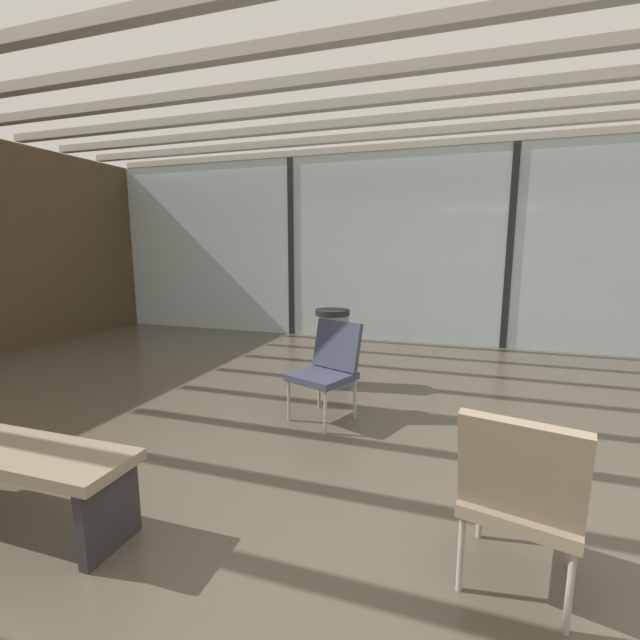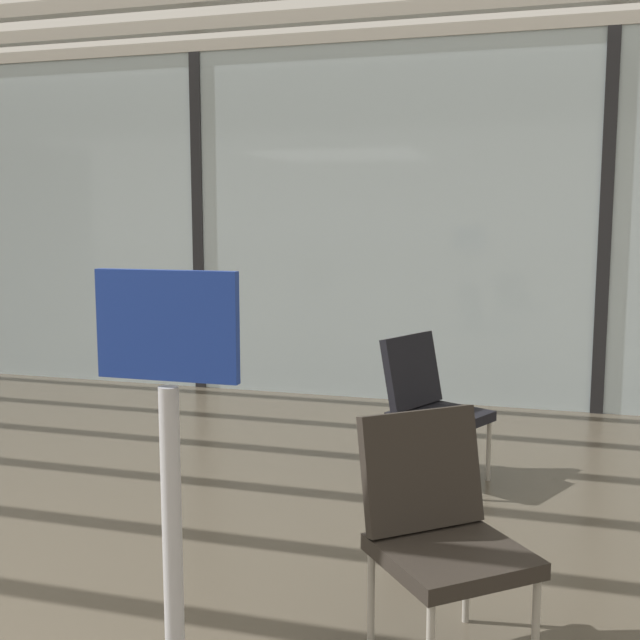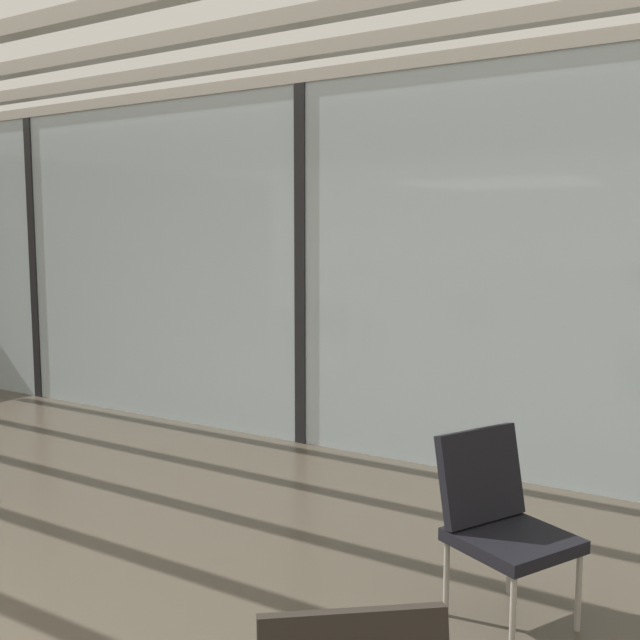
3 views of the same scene
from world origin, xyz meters
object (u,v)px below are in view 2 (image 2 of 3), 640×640
parked_airplane (309,183)px  lounge_chair_1 (429,399)px  lounge_chair_3 (439,521)px  info_sign (172,525)px

parked_airplane → lounge_chair_1: (3.27, -8.24, -1.65)m
parked_airplane → lounge_chair_1: 9.02m
lounge_chair_3 → info_sign: (-0.70, -0.71, 0.18)m
parked_airplane → lounge_chair_1: bearing=-68.4°
lounge_chair_1 → info_sign: size_ratio=0.60×
parked_airplane → info_sign: size_ratio=9.49×
lounge_chair_3 → info_sign: bearing=-174.3°
parked_airplane → info_sign: parked_airplane is taller
lounge_chair_3 → parked_airplane: bearing=70.1°
lounge_chair_1 → info_sign: bearing=-162.6°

